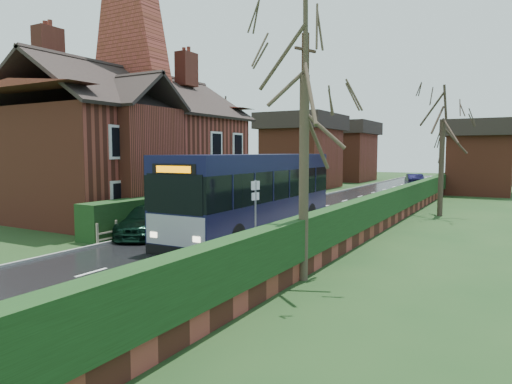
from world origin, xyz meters
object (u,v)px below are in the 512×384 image
Objects in this scene: bus at (255,194)px; car_green at (149,220)px; car_silver at (261,206)px; telegraph_pole at (305,146)px; brick_house at (134,141)px; bus_stop_sign at (255,206)px.

bus is 4.94m from car_green.
car_silver is 10.81m from telegraph_pole.
car_green is 0.61× the size of telegraph_pole.
car_green is 8.37m from telegraph_pole.
brick_house is 5.33× the size of bus_stop_sign.
bus_stop_sign is at bearing -137.18° from telegraph_pole.
car_green is at bearing -100.89° from car_silver.
brick_house is 13.65m from bus_stop_sign.
bus reaches higher than car_silver.
bus_stop_sign is at bearing -34.42° from car_green.
bus_stop_sign is (6.10, -1.03, 1.12)m from car_green.
bus is 1.54× the size of telegraph_pole.
bus reaches higher than car_green.
car_silver is 0.75× the size of car_green.
car_green is (-1.40, -7.79, 0.08)m from car_silver.
car_silver is at bearing 147.16° from telegraph_pole.
car_green is at bearing -141.78° from bus.
bus_stop_sign is at bearing -61.24° from bus.
bus reaches higher than bus_stop_sign.
telegraph_pole reaches higher than bus_stop_sign.
brick_house reaches higher than telegraph_pole.
brick_house is 1.21× the size of bus.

